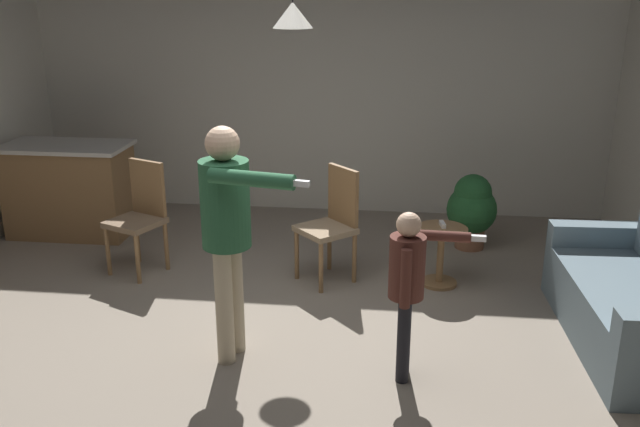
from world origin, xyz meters
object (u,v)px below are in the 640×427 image
(spare_remote_on_table, at_px, (442,224))
(dining_chair_near_wall, at_px, (332,220))
(side_table_by_couch, at_px, (441,249))
(potted_plant_corner, at_px, (472,208))
(person_adult, at_px, (228,219))
(kitchen_counter, at_px, (70,189))
(dining_chair_by_counter, at_px, (140,213))
(person_child, at_px, (408,278))

(spare_remote_on_table, bearing_deg, dining_chair_near_wall, -178.33)
(side_table_by_couch, xyz_separation_m, potted_plant_corner, (0.34, 0.92, 0.08))
(person_adult, relative_size, dining_chair_near_wall, 1.64)
(dining_chair_near_wall, height_order, spare_remote_on_table, dining_chair_near_wall)
(side_table_by_couch, height_order, person_adult, person_adult)
(kitchen_counter, distance_m, person_adult, 3.21)
(side_table_by_couch, relative_size, dining_chair_by_counter, 0.52)
(potted_plant_corner, bearing_deg, dining_chair_near_wall, -144.63)
(dining_chair_near_wall, bearing_deg, potted_plant_corner, -97.58)
(dining_chair_by_counter, height_order, potted_plant_corner, dining_chair_by_counter)
(kitchen_counter, xyz_separation_m, dining_chair_by_counter, (1.07, -0.83, 0.07))
(side_table_by_couch, xyz_separation_m, dining_chair_near_wall, (-0.94, 0.02, 0.22))
(person_child, xyz_separation_m, dining_chair_near_wall, (-0.64, 1.53, -0.17))
(dining_chair_near_wall, bearing_deg, dining_chair_by_counter, 47.02)
(person_adult, relative_size, person_child, 1.42)
(person_child, xyz_separation_m, dining_chair_by_counter, (-2.36, 1.53, -0.17))
(kitchen_counter, distance_m, side_table_by_couch, 3.83)
(side_table_by_couch, bearing_deg, kitchen_counter, 167.15)
(person_adult, bearing_deg, side_table_by_couch, 144.15)
(person_adult, xyz_separation_m, person_child, (1.19, -0.13, -0.30))
(side_table_by_couch, bearing_deg, spare_remote_on_table, 84.57)
(person_adult, xyz_separation_m, dining_chair_by_counter, (-1.17, 1.41, -0.47))
(side_table_by_couch, relative_size, potted_plant_corner, 0.70)
(dining_chair_by_counter, bearing_deg, dining_chair_near_wall, -156.24)
(side_table_by_couch, relative_size, dining_chair_near_wall, 0.52)
(dining_chair_near_wall, distance_m, spare_remote_on_table, 0.94)
(side_table_by_couch, distance_m, person_child, 1.59)
(person_child, bearing_deg, dining_chair_by_counter, -119.92)
(person_adult, distance_m, spare_remote_on_table, 2.13)
(side_table_by_couch, bearing_deg, person_child, -101.16)
(dining_chair_near_wall, xyz_separation_m, potted_plant_corner, (1.28, 0.91, -0.13))
(kitchen_counter, bearing_deg, person_child, -34.59)
(kitchen_counter, bearing_deg, side_table_by_couch, -12.85)
(dining_chair_by_counter, bearing_deg, person_child, 170.76)
(person_adult, bearing_deg, dining_chair_by_counter, -129.11)
(dining_chair_by_counter, xyz_separation_m, potted_plant_corner, (3.00, 0.90, -0.13))
(kitchen_counter, height_order, dining_chair_near_wall, dining_chair_near_wall)
(person_adult, height_order, potted_plant_corner, person_adult)
(spare_remote_on_table, bearing_deg, person_child, -101.00)
(side_table_by_couch, height_order, dining_chair_by_counter, dining_chair_by_counter)
(dining_chair_near_wall, bearing_deg, person_adult, 115.58)
(kitchen_counter, distance_m, dining_chair_near_wall, 2.92)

